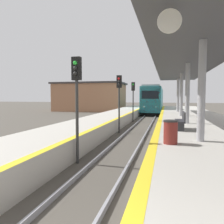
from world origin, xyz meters
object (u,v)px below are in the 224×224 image
signal_mid (119,93)px  trash_bin (171,132)px  signal_far (133,94)px  signal_near (77,89)px  train (154,100)px  bench (181,120)px

signal_mid → trash_bin: size_ratio=4.95×
signal_far → trash_bin: 15.60m
signal_near → signal_mid: size_ratio=1.00×
signal_far → train: bearing=84.4°
signal_far → trash_bin: (3.61, -15.10, -1.55)m
bench → signal_mid: bearing=136.2°
signal_near → signal_mid: (0.08, 7.56, 0.00)m
train → signal_near: train is taller
signal_mid → signal_far: (-0.10, 7.56, 0.00)m
signal_mid → signal_far: 7.56m
signal_mid → signal_far: bearing=90.7°
signal_near → signal_mid: bearing=89.4°
signal_near → trash_bin: bearing=0.3°
signal_mid → bench: (4.10, -3.93, -1.49)m
signal_far → signal_near: bearing=-89.9°
bench → train: bearing=96.3°
signal_mid → train: bearing=86.6°
train → bench: 25.57m
signal_near → bench: 5.74m
trash_bin → train: bearing=94.4°
train → signal_far: 14.00m
train → signal_near: (-1.35, -29.03, 0.77)m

